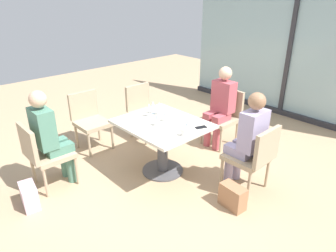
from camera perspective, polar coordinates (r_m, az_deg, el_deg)
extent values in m
plane|color=tan|center=(4.25, -1.01, -8.41)|extent=(12.00, 12.00, 0.00)
cube|color=#97B7BC|center=(6.25, 22.15, 13.82)|extent=(4.41, 0.03, 2.70)
cube|color=#2D2D33|center=(6.22, 22.02, 13.80)|extent=(0.08, 0.06, 2.70)
cube|color=#2D2D33|center=(6.54, 20.28, 2.61)|extent=(4.41, 0.10, 0.10)
cube|color=silver|center=(3.91, -1.08, 0.43)|extent=(1.12, 0.94, 0.04)
cylinder|color=#4C4C51|center=(4.07, -1.04, -4.29)|extent=(0.14, 0.14, 0.69)
cylinder|color=#4C4C51|center=(4.24, -1.01, -8.27)|extent=(0.56, 0.56, 0.02)
cube|color=tan|center=(4.04, -20.95, -5.08)|extent=(0.46, 0.46, 0.06)
cube|color=tan|center=(3.87, -24.84, -3.07)|extent=(0.46, 0.05, 0.42)
cylinder|color=tan|center=(4.05, -16.77, -8.06)|extent=(0.04, 0.04, 0.39)
cylinder|color=tan|center=(4.37, -19.15, -5.88)|extent=(0.04, 0.04, 0.39)
cylinder|color=tan|center=(3.93, -22.00, -9.93)|extent=(0.04, 0.04, 0.39)
cylinder|color=tan|center=(4.27, -24.03, -7.51)|extent=(0.04, 0.04, 0.39)
cube|color=tan|center=(3.84, 14.48, -5.74)|extent=(0.46, 0.46, 0.06)
cube|color=tan|center=(3.62, 18.13, -3.81)|extent=(0.05, 0.46, 0.42)
cylinder|color=tan|center=(4.19, 13.45, -6.50)|extent=(0.04, 0.04, 0.39)
cylinder|color=tan|center=(3.91, 10.04, -8.61)|extent=(0.04, 0.04, 0.39)
cylinder|color=tan|center=(4.02, 18.14, -8.51)|extent=(0.04, 0.04, 0.39)
cylinder|color=tan|center=(3.73, 14.94, -10.91)|extent=(0.04, 0.04, 0.39)
cube|color=tan|center=(4.84, 9.71, 1.12)|extent=(0.46, 0.46, 0.06)
cube|color=tan|center=(4.95, 11.72, 4.44)|extent=(0.46, 0.05, 0.42)
cylinder|color=tan|center=(4.91, 6.25, -1.23)|extent=(0.04, 0.04, 0.39)
cylinder|color=tan|center=(4.68, 9.90, -2.77)|extent=(0.04, 0.04, 0.39)
cylinder|color=tan|center=(5.19, 9.20, 0.05)|extent=(0.04, 0.04, 0.39)
cylinder|color=tan|center=(4.98, 12.76, -1.33)|extent=(0.04, 0.04, 0.39)
cube|color=tan|center=(5.01, -3.90, 2.22)|extent=(0.46, 0.46, 0.06)
cube|color=tan|center=(5.11, -5.74, 5.48)|extent=(0.05, 0.46, 0.42)
cylinder|color=tan|center=(4.84, -4.18, -1.50)|extent=(0.04, 0.04, 0.39)
cylinder|color=tan|center=(5.07, -0.65, -0.19)|extent=(0.04, 0.04, 0.39)
cylinder|color=tan|center=(5.14, -6.97, -0.07)|extent=(0.04, 0.04, 0.39)
cylinder|color=tan|center=(5.35, -3.51, 1.11)|extent=(0.04, 0.04, 0.39)
cube|color=tan|center=(4.78, -13.92, 0.41)|extent=(0.46, 0.46, 0.06)
cube|color=tan|center=(4.90, -15.64, 3.84)|extent=(0.05, 0.46, 0.42)
cylinder|color=tan|center=(4.63, -14.57, -3.55)|extent=(0.04, 0.04, 0.39)
cylinder|color=tan|center=(4.80, -10.41, -2.11)|extent=(0.04, 0.04, 0.39)
cylinder|color=tan|center=(4.95, -16.81, -1.92)|extent=(0.04, 0.04, 0.39)
cylinder|color=tan|center=(5.11, -12.84, -0.63)|extent=(0.04, 0.04, 0.39)
cylinder|color=#4C7F6B|center=(4.12, -17.81, -7.18)|extent=(0.11, 0.11, 0.45)
cube|color=#4C7F6B|center=(3.95, -19.56, -4.14)|extent=(0.13, 0.32, 0.11)
cylinder|color=#4C7F6B|center=(4.26, -18.87, -6.20)|extent=(0.11, 0.11, 0.45)
cube|color=#4C7F6B|center=(4.10, -20.60, -3.23)|extent=(0.13, 0.32, 0.11)
cube|color=#4C7F6B|center=(3.87, -22.45, -0.36)|extent=(0.34, 0.20, 0.48)
sphere|color=#D8AD8C|center=(3.74, -23.31, 4.66)|extent=(0.20, 0.20, 0.20)
cylinder|color=#9E93B7|center=(4.08, 12.87, -6.81)|extent=(0.11, 0.11, 0.45)
cube|color=#9E93B7|center=(3.91, 14.39, -3.79)|extent=(0.32, 0.13, 0.11)
cylinder|color=#9E93B7|center=(3.96, 11.34, -7.76)|extent=(0.11, 0.11, 0.45)
cube|color=#9E93B7|center=(3.77, 12.84, -4.68)|extent=(0.32, 0.13, 0.11)
cube|color=#9E93B7|center=(3.65, 15.74, -0.82)|extent=(0.20, 0.34, 0.48)
sphere|color=#936B4C|center=(3.52, 16.39, 4.50)|extent=(0.20, 0.20, 0.20)
cylinder|color=#B24C56|center=(4.85, 7.42, -1.24)|extent=(0.11, 0.11, 0.45)
cube|color=#B24C56|center=(4.80, 8.35, 2.12)|extent=(0.13, 0.32, 0.11)
cylinder|color=#B24C56|center=(4.74, 9.07, -1.92)|extent=(0.11, 0.11, 0.45)
cube|color=#B24C56|center=(4.70, 10.03, 1.50)|extent=(0.13, 0.32, 0.11)
cube|color=#B24C56|center=(4.75, 10.41, 5.51)|extent=(0.34, 0.20, 0.48)
sphere|color=#D8AD8C|center=(4.65, 10.74, 9.71)|extent=(0.20, 0.20, 0.20)
cylinder|color=silver|center=(4.15, -1.64, 2.15)|extent=(0.06, 0.06, 0.00)
cylinder|color=silver|center=(4.13, -1.65, 2.73)|extent=(0.01, 0.01, 0.08)
cone|color=silver|center=(4.10, -1.67, 3.90)|extent=(0.07, 0.07, 0.09)
cylinder|color=silver|center=(4.19, -2.81, 2.38)|extent=(0.06, 0.06, 0.00)
cylinder|color=silver|center=(4.18, -2.82, 2.95)|extent=(0.01, 0.01, 0.08)
cone|color=silver|center=(4.14, -2.85, 4.11)|extent=(0.07, 0.07, 0.09)
cylinder|color=silver|center=(3.80, -1.88, 0.06)|extent=(0.06, 0.06, 0.00)
cylinder|color=silver|center=(3.79, -1.89, 0.68)|extent=(0.01, 0.01, 0.08)
cone|color=silver|center=(3.75, -1.90, 1.94)|extent=(0.07, 0.07, 0.09)
cylinder|color=silver|center=(3.94, -0.32, 0.96)|extent=(0.06, 0.06, 0.00)
cylinder|color=silver|center=(3.93, -0.33, 1.56)|extent=(0.01, 0.01, 0.08)
cone|color=silver|center=(3.89, -0.33, 2.79)|extent=(0.07, 0.07, 0.09)
cylinder|color=silver|center=(3.64, 3.79, -1.12)|extent=(0.06, 0.06, 0.00)
cylinder|color=silver|center=(3.62, 3.81, -0.48)|extent=(0.01, 0.01, 0.08)
cone|color=silver|center=(3.59, 3.85, 0.83)|extent=(0.07, 0.07, 0.09)
cylinder|color=silver|center=(4.10, -3.55, 1.85)|extent=(0.06, 0.06, 0.00)
cylinder|color=silver|center=(4.08, -3.56, 2.44)|extent=(0.01, 0.01, 0.08)
cone|color=silver|center=(4.05, -3.60, 3.62)|extent=(0.07, 0.07, 0.09)
cylinder|color=white|center=(3.53, 3.13, -1.21)|extent=(0.08, 0.08, 0.09)
cube|color=black|center=(3.78, 6.21, -0.24)|extent=(0.12, 0.16, 0.01)
cube|color=beige|center=(3.89, -24.62, -11.88)|extent=(0.32, 0.20, 0.28)
cube|color=#A3704C|center=(3.61, 12.06, -12.86)|extent=(0.31, 0.19, 0.28)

